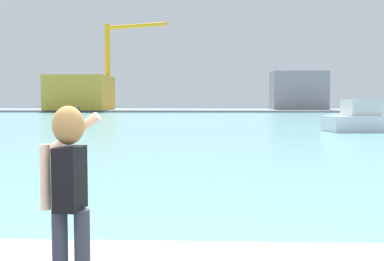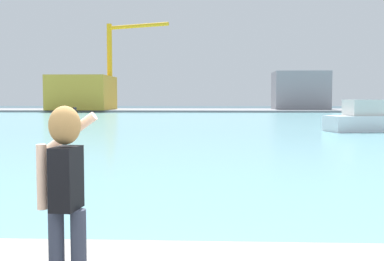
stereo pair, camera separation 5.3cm
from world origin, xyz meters
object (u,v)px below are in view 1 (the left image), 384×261
(warehouse_left, at_px, (80,93))
(warehouse_right, at_px, (298,91))
(boat_moored, at_px, (370,120))
(person_photographer, at_px, (69,182))
(port_crane, at_px, (115,56))

(warehouse_left, bearing_deg, warehouse_right, 7.87)
(boat_moored, bearing_deg, person_photographer, -125.65)
(warehouse_left, relative_size, port_crane, 0.73)
(person_photographer, relative_size, boat_moored, 0.23)
(person_photographer, xyz_separation_m, warehouse_left, (-24.02, 87.49, 1.91))
(person_photographer, bearing_deg, warehouse_left, 20.91)
(warehouse_right, bearing_deg, port_crane, -173.21)
(person_photographer, xyz_separation_m, boat_moored, (13.11, 32.36, -0.84))
(person_photographer, xyz_separation_m, warehouse_right, (18.60, 93.38, 2.43))
(port_crane, bearing_deg, warehouse_right, 6.79)
(person_photographer, height_order, boat_moored, boat_moored)
(person_photographer, height_order, warehouse_left, warehouse_left)
(person_photographer, distance_m, port_crane, 91.24)
(person_photographer, height_order, port_crane, port_crane)
(port_crane, bearing_deg, warehouse_left, -166.29)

